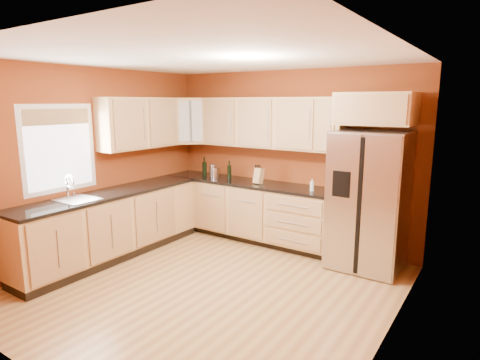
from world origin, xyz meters
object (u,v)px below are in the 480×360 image
Objects in this scene: soap_dispenser at (312,185)px; refrigerator at (368,201)px; wine_bottle_a at (229,170)px; knife_block at (259,176)px; canister_left at (215,173)px.

refrigerator is at bearing 0.75° from soap_dispenser.
soap_dispenser is (1.48, -0.12, -0.06)m from wine_bottle_a.
canister_left is at bearing -168.31° from knife_block.
refrigerator reaches higher than wine_bottle_a.
canister_left is 1.68m from soap_dispenser.
soap_dispenser is at bearing 0.13° from canister_left.
refrigerator is at bearing 0.33° from canister_left.
canister_left is 0.79× the size of knife_block.
refrigerator is 10.56× the size of soap_dispenser.
knife_block is at bearing -7.50° from wine_bottle_a.
wine_bottle_a is 0.60m from knife_block.
knife_block is (-1.67, 0.03, 0.15)m from refrigerator.
refrigerator reaches higher than soap_dispenser.
knife_block is 1.39× the size of soap_dispenser.
wine_bottle_a reaches higher than canister_left.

